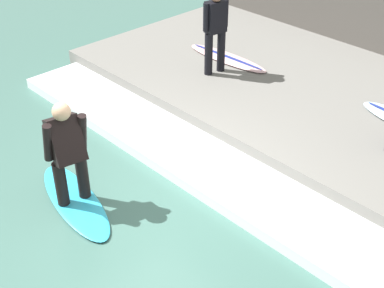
% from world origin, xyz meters
% --- Properties ---
extents(ground_plane, '(28.00, 28.00, 0.00)m').
position_xyz_m(ground_plane, '(0.00, 0.00, 0.00)').
color(ground_plane, '#426B60').
extents(concrete_ledge, '(4.40, 9.20, 0.36)m').
position_xyz_m(concrete_ledge, '(3.93, 0.00, 0.18)').
color(concrete_ledge, slate).
rests_on(concrete_ledge, ground_plane).
extents(wave_foam_crest, '(1.12, 8.74, 0.18)m').
position_xyz_m(wave_foam_crest, '(1.17, 0.00, 0.09)').
color(wave_foam_crest, white).
rests_on(wave_foam_crest, ground_plane).
extents(surfboard_riding, '(0.93, 1.99, 0.06)m').
position_xyz_m(surfboard_riding, '(-0.66, 0.83, 0.03)').
color(surfboard_riding, '#2DADD1').
rests_on(surfboard_riding, ground_plane).
extents(surfer_riding, '(0.57, 0.52, 1.50)m').
position_xyz_m(surfer_riding, '(-0.66, 0.83, 0.89)').
color(surfer_riding, black).
rests_on(surfer_riding, surfboard_riding).
extents(surfer_waiting_far, '(0.52, 0.28, 1.56)m').
position_xyz_m(surfer_waiting_far, '(3.15, 1.86, 1.23)').
color(surfer_waiting_far, black).
rests_on(surfer_waiting_far, concrete_ledge).
extents(surfboard_waiting_far, '(0.53, 1.90, 0.07)m').
position_xyz_m(surfboard_waiting_far, '(3.74, 2.08, 0.39)').
color(surfboard_waiting_far, beige).
rests_on(surfboard_waiting_far, concrete_ledge).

